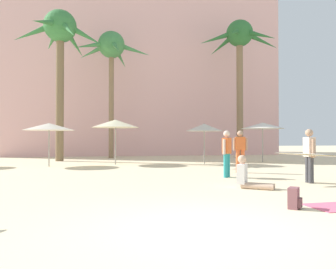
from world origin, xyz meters
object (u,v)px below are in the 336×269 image
object	(u,v)px
palm_tree_left	(239,45)
cafe_umbrella_1	(263,126)
person_far_left	(227,152)
cafe_umbrella_4	(204,127)
cafe_umbrella_0	(115,124)
backpack	(294,198)
person_far_right	(312,154)
person_near_left	(240,149)
cafe_umbrella_2	(49,127)
person_mid_right	(249,177)
palm_tree_far_left	(60,38)
palm_tree_center	(111,52)

from	to	relation	value
palm_tree_left	cafe_umbrella_1	xyz separation A→B (m)	(-1.00, -5.57, -6.51)
person_far_left	cafe_umbrella_4	bearing A→B (deg)	122.42
palm_tree_left	cafe_umbrella_0	bearing A→B (deg)	-150.27
backpack	person_far_right	distance (m)	4.32
person_near_left	cafe_umbrella_2	bearing A→B (deg)	76.53
cafe_umbrella_0	cafe_umbrella_4	size ratio (longest dim) A/B	1.15
person_far_right	person_mid_right	distance (m)	2.54
palm_tree_left	person_far_left	size ratio (longest dim) A/B	6.28
palm_tree_far_left	palm_tree_left	world-z (taller)	palm_tree_left
cafe_umbrella_2	person_far_left	size ratio (longest dim) A/B	1.52
person_near_left	palm_tree_far_left	bearing A→B (deg)	58.92
person_far_right	palm_tree_left	bearing A→B (deg)	-98.61
palm_tree_left	person_near_left	world-z (taller)	palm_tree_left
person_far_left	person_near_left	size ratio (longest dim) A/B	0.98
person_far_left	person_near_left	bearing A→B (deg)	94.37
cafe_umbrella_2	person_far_right	xyz separation A→B (m)	(9.01, -8.44, -1.10)
cafe_umbrella_1	person_far_left	world-z (taller)	cafe_umbrella_1
palm_tree_left	person_near_left	xyz separation A→B (m)	(-4.94, -11.14, -7.75)
palm_tree_left	cafe_umbrella_4	xyz separation A→B (m)	(-4.89, -6.21, -6.66)
backpack	cafe_umbrella_4	bearing A→B (deg)	122.71
palm_tree_far_left	cafe_umbrella_1	size ratio (longest dim) A/B	3.70
cafe_umbrella_2	cafe_umbrella_4	bearing A→B (deg)	0.43
cafe_umbrella_0	person_near_left	bearing A→B (deg)	-48.89
person_mid_right	cafe_umbrella_2	bearing A→B (deg)	164.46
person_mid_right	person_near_left	bearing A→B (deg)	107.02
palm_tree_center	cafe_umbrella_0	xyz separation A→B (m)	(0.02, -6.22, -5.59)
person_far_right	person_far_left	distance (m)	2.90
person_far_right	backpack	bearing A→B (deg)	57.33
palm_tree_far_left	palm_tree_left	distance (m)	13.30
cafe_umbrella_1	cafe_umbrella_0	bearing A→B (deg)	-179.91
palm_tree_center	person_far_right	bearing A→B (deg)	-69.71
palm_tree_center	cafe_umbrella_0	size ratio (longest dim) A/B	3.59
cafe_umbrella_4	person_far_right	distance (m)	8.61
palm_tree_center	person_near_left	size ratio (longest dim) A/B	5.36
palm_tree_far_left	cafe_umbrella_2	size ratio (longest dim) A/B	3.73
palm_tree_left	cafe_umbrella_4	bearing A→B (deg)	-128.20
cafe_umbrella_4	person_far_left	xyz separation A→B (m)	(-1.23, -6.39, -1.11)
cafe_umbrella_4	cafe_umbrella_0	bearing A→B (deg)	172.77
cafe_umbrella_0	cafe_umbrella_4	bearing A→B (deg)	-7.23
backpack	person_mid_right	bearing A→B (deg)	125.52
cafe_umbrella_0	person_mid_right	bearing A→B (deg)	-71.48
person_mid_right	cafe_umbrella_1	bearing A→B (deg)	98.47
palm_tree_far_left	person_far_right	xyz separation A→B (m)	(8.99, -12.76, -6.93)
cafe_umbrella_2	cafe_umbrella_4	xyz separation A→B (m)	(8.26, 0.06, 0.03)
cafe_umbrella_0	cafe_umbrella_4	xyz separation A→B (m)	(4.90, -0.62, -0.20)
cafe_umbrella_0	palm_tree_far_left	bearing A→B (deg)	132.59
palm_tree_far_left	person_near_left	bearing A→B (deg)	-48.30
cafe_umbrella_4	backpack	size ratio (longest dim) A/B	5.37
palm_tree_left	cafe_umbrella_1	distance (m)	8.63
cafe_umbrella_2	person_mid_right	bearing A→B (deg)	-53.72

